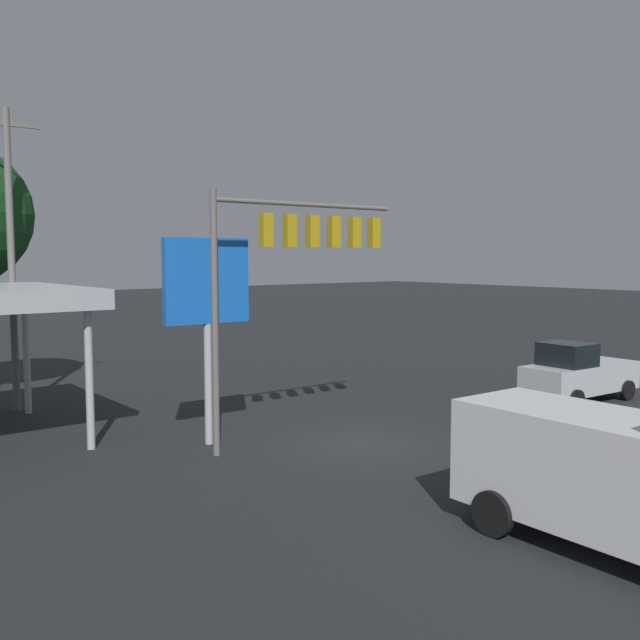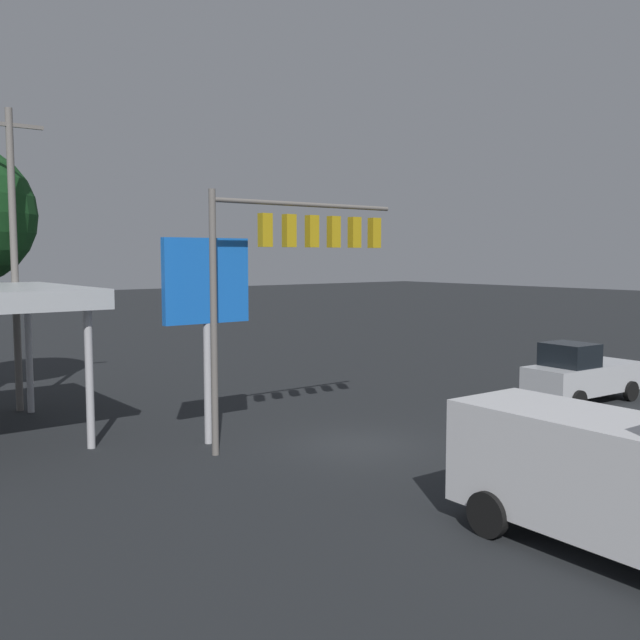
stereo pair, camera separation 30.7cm
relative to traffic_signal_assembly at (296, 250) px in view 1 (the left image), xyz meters
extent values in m
plane|color=black|center=(-1.16, 1.73, -5.95)|extent=(200.00, 200.00, 0.00)
cylinder|color=slate|center=(2.92, 0.03, -2.12)|extent=(0.20, 0.20, 7.66)
cylinder|color=slate|center=(-0.44, 0.03, 1.40)|extent=(6.73, 0.14, 0.14)
cube|color=#B79314|center=(1.14, 0.03, 0.58)|extent=(0.36, 0.28, 1.00)
sphere|color=#FF4141|center=(1.14, -0.16, 0.88)|extent=(0.22, 0.22, 0.22)
sphere|color=#392305|center=(1.14, -0.16, 0.58)|extent=(0.22, 0.22, 0.22)
sphere|color=black|center=(1.14, -0.16, 0.28)|extent=(0.22, 0.22, 0.22)
cube|color=#B79314|center=(0.26, 0.03, 0.58)|extent=(0.36, 0.28, 1.00)
sphere|color=#FF4141|center=(0.26, -0.16, 0.88)|extent=(0.22, 0.22, 0.22)
sphere|color=#392305|center=(0.26, -0.16, 0.58)|extent=(0.22, 0.22, 0.22)
sphere|color=black|center=(0.26, -0.16, 0.28)|extent=(0.22, 0.22, 0.22)
cube|color=#B79314|center=(-0.61, 0.03, 0.58)|extent=(0.36, 0.28, 1.00)
sphere|color=#FF4141|center=(-0.61, -0.16, 0.88)|extent=(0.22, 0.22, 0.22)
sphere|color=#392305|center=(-0.61, -0.16, 0.58)|extent=(0.22, 0.22, 0.22)
sphere|color=black|center=(-0.61, -0.16, 0.28)|extent=(0.22, 0.22, 0.22)
cube|color=#B79314|center=(-1.49, 0.03, 0.58)|extent=(0.36, 0.28, 1.00)
sphere|color=#FF4141|center=(-1.49, -0.16, 0.88)|extent=(0.22, 0.22, 0.22)
sphere|color=#392305|center=(-1.49, -0.16, 0.58)|extent=(0.22, 0.22, 0.22)
sphere|color=black|center=(-1.49, -0.16, 0.28)|extent=(0.22, 0.22, 0.22)
cube|color=#B79314|center=(-2.36, 0.03, 0.58)|extent=(0.36, 0.28, 1.00)
sphere|color=#FF4141|center=(-2.36, -0.16, 0.88)|extent=(0.22, 0.22, 0.22)
sphere|color=#392305|center=(-2.36, -0.16, 0.58)|extent=(0.22, 0.22, 0.22)
sphere|color=black|center=(-2.36, -0.16, 0.28)|extent=(0.22, 0.22, 0.22)
cube|color=#B79314|center=(-3.24, 0.03, 0.58)|extent=(0.36, 0.28, 1.00)
sphere|color=#FF4141|center=(-3.24, -0.16, 0.88)|extent=(0.22, 0.22, 0.22)
sphere|color=#392305|center=(-3.24, -0.16, 0.58)|extent=(0.22, 0.22, 0.22)
sphere|color=black|center=(-3.24, -0.16, 0.28)|extent=(0.22, 0.22, 0.22)
cylinder|color=slate|center=(5.76, -9.69, -0.41)|extent=(0.26, 0.26, 11.09)
cube|color=slate|center=(5.76, -9.69, 4.54)|extent=(2.40, 0.14, 0.14)
cylinder|color=#B7B7BC|center=(5.51, -9.12, -3.85)|extent=(0.24, 0.24, 4.20)
cylinder|color=#B7B7BC|center=(5.51, -2.91, -3.85)|extent=(0.24, 0.24, 4.20)
cylinder|color=#B7B7BC|center=(2.45, -1.24, -2.80)|extent=(0.24, 0.24, 6.31)
cube|color=blue|center=(2.45, -1.24, -0.93)|extent=(2.83, 0.24, 2.58)
cube|color=black|center=(2.45, -1.37, -0.93)|extent=(1.98, 0.04, 0.90)
cube|color=silver|center=(0.37, 11.03, -4.37)|extent=(2.41, 6.84, 2.20)
cylinder|color=black|center=(-0.83, 8.84, -5.47)|extent=(0.24, 0.96, 0.96)
cylinder|color=black|center=(1.51, 8.80, -5.47)|extent=(0.24, 0.96, 0.96)
cube|color=silver|center=(-12.38, 2.27, -5.00)|extent=(5.30, 2.28, 1.10)
cube|color=black|center=(-11.48, 2.22, -4.00)|extent=(1.70, 1.92, 0.90)
cylinder|color=black|center=(-10.64, 3.20, -5.55)|extent=(0.81, 0.26, 0.80)
cylinder|color=black|center=(-10.75, 1.16, -5.55)|extent=(0.81, 0.26, 0.80)
cylinder|color=black|center=(-14.01, 3.38, -5.55)|extent=(0.81, 0.26, 0.80)
cylinder|color=black|center=(-14.12, 1.34, -5.55)|extent=(0.81, 0.26, 0.80)
camera|label=1|loc=(13.17, 17.74, -0.17)|focal=40.00mm
camera|label=2|loc=(12.93, 17.93, -0.17)|focal=40.00mm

